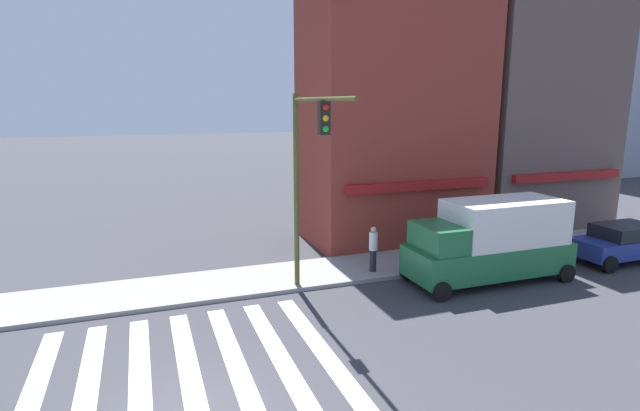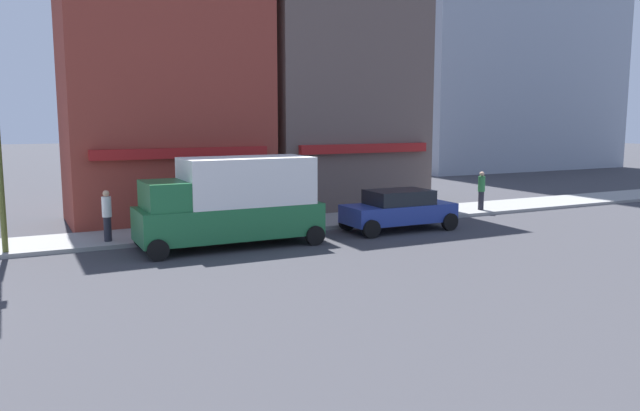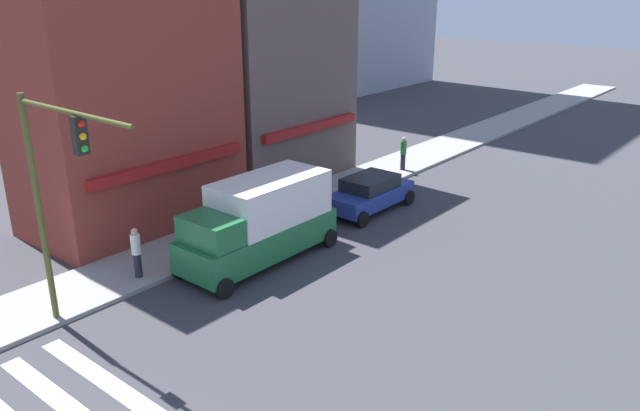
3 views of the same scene
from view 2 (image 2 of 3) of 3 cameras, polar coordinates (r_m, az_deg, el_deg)
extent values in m
cube|color=maroon|center=(27.66, -14.04, 11.99)|extent=(8.20, 5.00, 12.79)
cube|color=maroon|center=(25.05, -12.42, 4.70)|extent=(6.97, 0.30, 0.40)
cube|color=brown|center=(30.66, 1.65, 13.27)|extent=(7.65, 5.00, 14.34)
cube|color=maroon|center=(28.26, 4.17, 5.23)|extent=(6.50, 0.30, 0.40)
cube|color=#1E6638|center=(21.45, -8.24, -1.40)|extent=(6.21, 2.22, 1.10)
cube|color=silver|center=(21.47, -6.74, 2.28)|extent=(4.35, 2.21, 1.60)
cube|color=#1E6638|center=(20.77, -13.49, 0.94)|extent=(1.74, 2.10, 0.90)
cylinder|color=black|center=(21.93, -15.82, -2.87)|extent=(0.68, 0.22, 0.68)
cylinder|color=black|center=(19.81, -14.60, -3.98)|extent=(0.68, 0.22, 0.68)
cylinder|color=black|center=(23.51, -2.83, -1.86)|extent=(0.68, 0.22, 0.68)
cylinder|color=black|center=(21.54, -0.46, -2.76)|extent=(0.68, 0.22, 0.68)
cube|color=navy|center=(24.50, 7.20, -0.68)|extent=(4.42, 1.84, 0.70)
cube|color=black|center=(24.41, 7.23, 0.77)|extent=(2.43, 1.68, 0.55)
cylinder|color=black|center=(24.38, 2.51, -1.49)|extent=(0.68, 0.22, 0.68)
cylinder|color=black|center=(22.85, 4.71, -2.16)|extent=(0.68, 0.22, 0.68)
cylinder|color=black|center=(26.30, 9.34, -0.89)|extent=(0.68, 0.22, 0.68)
cylinder|color=black|center=(24.89, 11.78, -1.46)|extent=(0.68, 0.22, 0.68)
cylinder|color=#23232D|center=(29.72, 14.50, 0.44)|extent=(0.26, 0.26, 0.85)
cylinder|color=#2D7A3D|center=(29.63, 14.56, 1.92)|extent=(0.32, 0.32, 0.70)
sphere|color=tan|center=(29.59, 14.59, 2.81)|extent=(0.22, 0.22, 0.22)
cylinder|color=#23232D|center=(22.66, -18.85, -2.05)|extent=(0.26, 0.26, 0.85)
cylinder|color=silver|center=(22.54, -18.93, -0.11)|extent=(0.32, 0.32, 0.70)
sphere|color=tan|center=(22.48, -18.99, 1.05)|extent=(0.22, 0.22, 0.22)
camera|label=1|loc=(7.94, -72.18, 18.36)|focal=28.00mm
camera|label=3|loc=(10.78, -87.34, 29.76)|focal=35.00mm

